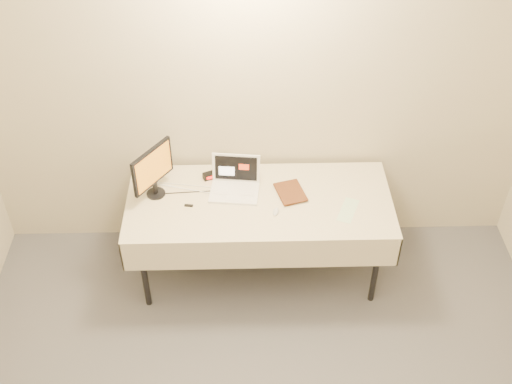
{
  "coord_description": "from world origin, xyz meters",
  "views": [
    {
      "loc": [
        -0.11,
        -1.29,
        3.73
      ],
      "look_at": [
        -0.02,
        1.99,
        0.86
      ],
      "focal_mm": 45.0,
      "sensor_mm": 36.0,
      "label": 1
    }
  ],
  "objects_px": {
    "table": "(259,207)",
    "laptop": "(235,182)",
    "monitor": "(153,169)",
    "book": "(279,183)"
  },
  "relations": [
    {
      "from": "table",
      "to": "laptop",
      "type": "relative_size",
      "value": 5.05
    },
    {
      "from": "table",
      "to": "monitor",
      "type": "distance_m",
      "value": 0.79
    },
    {
      "from": "book",
      "to": "laptop",
      "type": "bearing_deg",
      "value": 147.52
    },
    {
      "from": "table",
      "to": "book",
      "type": "relative_size",
      "value": 7.68
    },
    {
      "from": "laptop",
      "to": "book",
      "type": "xyz_separation_m",
      "value": [
        0.3,
        -0.09,
        0.06
      ]
    },
    {
      "from": "monitor",
      "to": "book",
      "type": "relative_size",
      "value": 1.62
    },
    {
      "from": "monitor",
      "to": "book",
      "type": "xyz_separation_m",
      "value": [
        0.86,
        -0.05,
        -0.11
      ]
    },
    {
      "from": "table",
      "to": "laptop",
      "type": "xyz_separation_m",
      "value": [
        -0.17,
        0.13,
        0.12
      ]
    },
    {
      "from": "laptop",
      "to": "monitor",
      "type": "distance_m",
      "value": 0.59
    },
    {
      "from": "book",
      "to": "monitor",
      "type": "bearing_deg",
      "value": 161.2
    }
  ]
}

